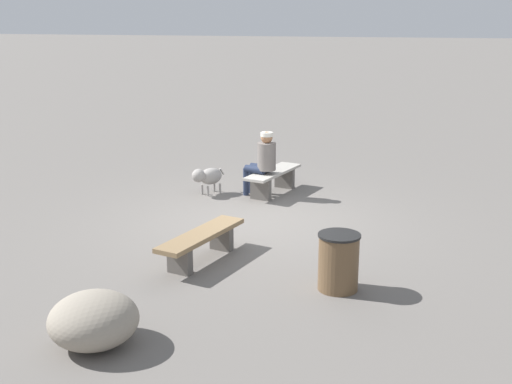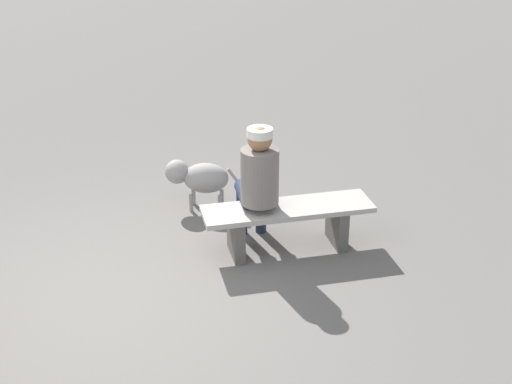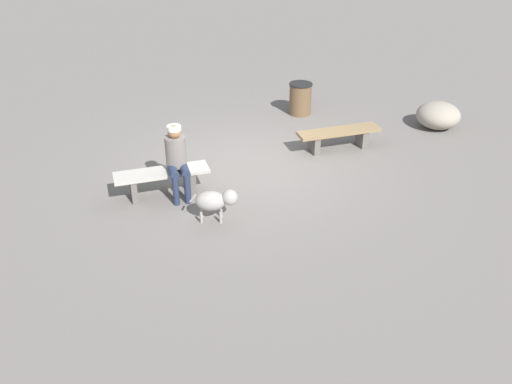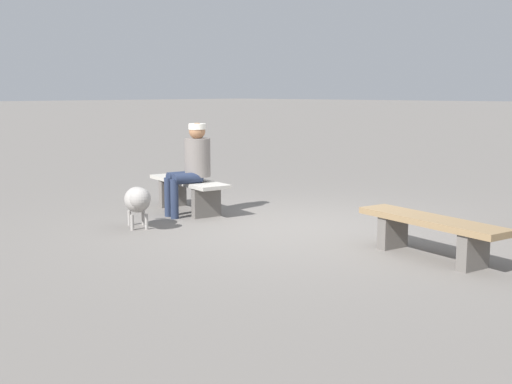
{
  "view_description": "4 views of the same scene",
  "coord_description": "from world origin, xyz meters",
  "views": [
    {
      "loc": [
        -10.18,
        -3.04,
        3.42
      ],
      "look_at": [
        -0.98,
        -0.33,
        0.81
      ],
      "focal_mm": 45.33,
      "sensor_mm": 36.0,
      "label": 1
    },
    {
      "loc": [
        -1.06,
        -5.16,
        3.48
      ],
      "look_at": [
        1.39,
        -0.11,
        0.83
      ],
      "focal_mm": 49.64,
      "sensor_mm": 36.0,
      "label": 2
    },
    {
      "loc": [
        4.67,
        8.23,
        4.81
      ],
      "look_at": [
        0.89,
        1.75,
        0.56
      ],
      "focal_mm": 38.14,
      "sensor_mm": 36.0,
      "label": 3
    },
    {
      "loc": [
        -5.2,
        6.27,
        1.73
      ],
      "look_at": [
        -0.59,
        1.35,
        0.68
      ],
      "focal_mm": 45.77,
      "sensor_mm": 36.0,
      "label": 4
    }
  ],
  "objects": [
    {
      "name": "ground",
      "position": [
        0.0,
        0.0,
        -0.03
      ],
      "size": [
        210.0,
        210.0,
        0.06
      ],
      "primitive_type": "cube",
      "color": "slate"
    },
    {
      "name": "bench_left",
      "position": [
        -2.0,
        0.19,
        0.31
      ],
      "size": [
        1.79,
        0.78,
        0.43
      ],
      "rotation": [
        0.0,
        0.0,
        -0.22
      ],
      "color": "#605B56",
      "rests_on": "ground"
    },
    {
      "name": "bench_right",
      "position": [
        1.86,
        0.16,
        0.33
      ],
      "size": [
        1.7,
        0.8,
        0.47
      ],
      "rotation": [
        0.0,
        0.0,
        -0.22
      ],
      "color": "#605B56",
      "rests_on": "ground"
    },
    {
      "name": "seated_person",
      "position": [
        1.61,
        0.29,
        0.76
      ],
      "size": [
        0.45,
        0.66,
        1.29
      ],
      "rotation": [
        0.0,
        0.0,
        -0.25
      ],
      "color": "slate",
      "rests_on": "ground"
    },
    {
      "name": "dog",
      "position": [
        1.43,
        1.38,
        0.37
      ],
      "size": [
        0.71,
        0.55,
        0.56
      ],
      "rotation": [
        0.0,
        0.0,
        2.62
      ],
      "color": "gray",
      "rests_on": "ground"
    },
    {
      "name": "trash_bin",
      "position": [
        -2.44,
        -1.86,
        0.38
      ],
      "size": [
        0.55,
        0.55,
        0.75
      ],
      "color": "brown",
      "rests_on": "ground"
    },
    {
      "name": "boulder",
      "position": [
        -4.64,
        0.4,
        0.29
      ],
      "size": [
        1.3,
        1.3,
        0.59
      ],
      "primitive_type": "ellipsoid",
      "rotation": [
        0.0,
        0.0,
        5.82
      ],
      "color": "gray",
      "rests_on": "ground"
    }
  ]
}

